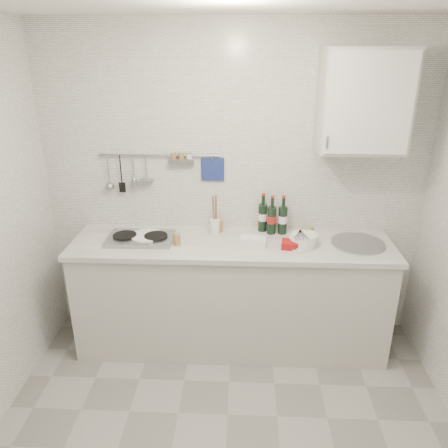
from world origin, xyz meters
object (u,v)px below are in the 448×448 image
(plate_stack_sink, at_px, (302,240))
(wine_bottles, at_px, (272,214))
(wall_cabinet, at_px, (364,101))
(plate_stack_hob, at_px, (146,237))
(utensil_crock, at_px, (215,224))

(plate_stack_sink, xyz_separation_m, wine_bottles, (-0.21, 0.24, 0.11))
(wall_cabinet, height_order, plate_stack_hob, wall_cabinet)
(utensil_crock, bearing_deg, plate_stack_sink, -16.92)
(wine_bottles, distance_m, utensil_crock, 0.46)
(wall_cabinet, relative_size, utensil_crock, 2.18)
(plate_stack_sink, relative_size, utensil_crock, 0.77)
(plate_stack_hob, height_order, plate_stack_sink, plate_stack_sink)
(utensil_crock, bearing_deg, wall_cabinet, -2.30)
(plate_stack_sink, height_order, wine_bottles, wine_bottles)
(wall_cabinet, relative_size, plate_stack_sink, 2.84)
(wall_cabinet, relative_size, wine_bottles, 2.26)
(plate_stack_hob, xyz_separation_m, plate_stack_sink, (1.19, -0.05, 0.02))
(plate_stack_hob, relative_size, plate_stack_sink, 1.09)
(wall_cabinet, distance_m, plate_stack_sink, 1.07)
(plate_stack_hob, xyz_separation_m, utensil_crock, (0.52, 0.15, 0.06))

